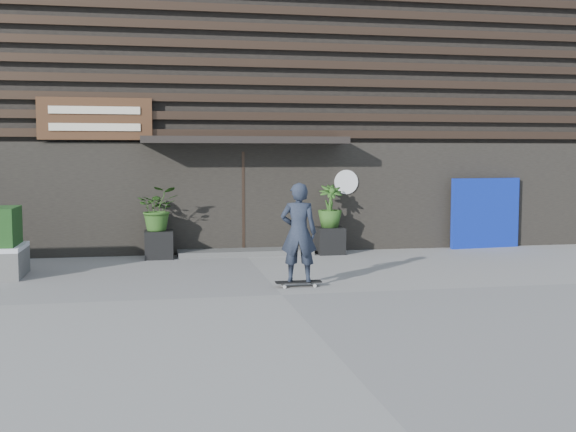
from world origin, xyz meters
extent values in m
plane|color=gray|center=(0.00, 0.00, 0.00)|extent=(80.00, 80.00, 0.00)
cube|color=#4B4B48|center=(0.00, 4.60, 0.06)|extent=(3.00, 0.80, 0.12)
cube|color=black|center=(-1.90, 4.40, 0.30)|extent=(0.60, 0.60, 0.60)
imported|color=#2D591E|center=(-1.90, 4.40, 1.08)|extent=(0.86, 0.75, 0.96)
cube|color=black|center=(1.90, 4.40, 0.30)|extent=(0.60, 0.60, 0.60)
imported|color=#2D591E|center=(1.90, 4.40, 1.08)|extent=(0.54, 0.54, 0.96)
cube|color=#0B2098|center=(5.81, 4.70, 0.84)|extent=(1.79, 0.32, 1.67)
cube|color=black|center=(0.00, 10.00, 4.00)|extent=(18.00, 10.00, 8.00)
cube|color=black|center=(0.00, 4.94, 1.25)|extent=(18.00, 0.12, 2.50)
cube|color=#38281E|center=(0.00, 4.88, 2.70)|extent=(17.60, 0.08, 0.18)
cube|color=#38281E|center=(0.00, 4.88, 3.09)|extent=(17.60, 0.08, 0.18)
cube|color=#38281E|center=(0.00, 4.88, 3.48)|extent=(17.60, 0.08, 0.18)
cube|color=#38281E|center=(0.00, 4.88, 3.88)|extent=(17.60, 0.08, 0.18)
cube|color=#38281E|center=(0.00, 4.88, 4.27)|extent=(17.60, 0.08, 0.18)
cube|color=#38281E|center=(0.00, 4.88, 4.66)|extent=(17.60, 0.08, 0.18)
cube|color=#38281E|center=(0.00, 4.88, 5.05)|extent=(17.60, 0.08, 0.18)
cube|color=#38281E|center=(0.00, 4.88, 5.45)|extent=(17.60, 0.08, 0.18)
cube|color=black|center=(0.00, 4.50, 2.55)|extent=(4.50, 1.00, 0.15)
cube|color=black|center=(0.00, 5.10, 1.15)|extent=(2.40, 0.30, 2.30)
cube|color=#38281E|center=(0.00, 4.92, 1.15)|extent=(0.06, 0.10, 2.30)
cube|color=#472B19|center=(-3.20, 4.80, 3.00)|extent=(2.40, 0.10, 0.90)
cube|color=beige|center=(-3.20, 4.73, 3.18)|extent=(1.90, 0.02, 0.16)
cube|color=beige|center=(-3.20, 4.73, 2.82)|extent=(1.90, 0.02, 0.16)
cylinder|color=white|center=(2.40, 4.86, 1.60)|extent=(0.56, 0.03, 0.56)
cube|color=black|center=(0.40, 0.62, 0.09)|extent=(0.78, 0.20, 0.02)
cylinder|color=#A8A8A3|center=(0.14, 0.52, 0.03)|extent=(0.06, 0.03, 0.06)
cylinder|color=beige|center=(0.14, 0.72, 0.03)|extent=(0.06, 0.03, 0.06)
cylinder|color=#A9A8A4|center=(0.66, 0.52, 0.03)|extent=(0.06, 0.03, 0.06)
cylinder|color=#BABAB5|center=(0.66, 0.72, 0.03)|extent=(0.06, 0.03, 0.06)
imported|color=#1B2130|center=(0.40, 0.62, 0.93)|extent=(0.69, 0.54, 1.67)
camera|label=1|loc=(-1.97, -10.88, 2.23)|focal=43.82mm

